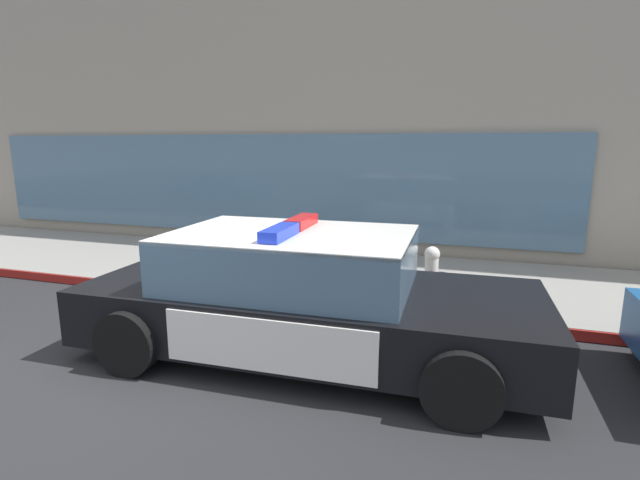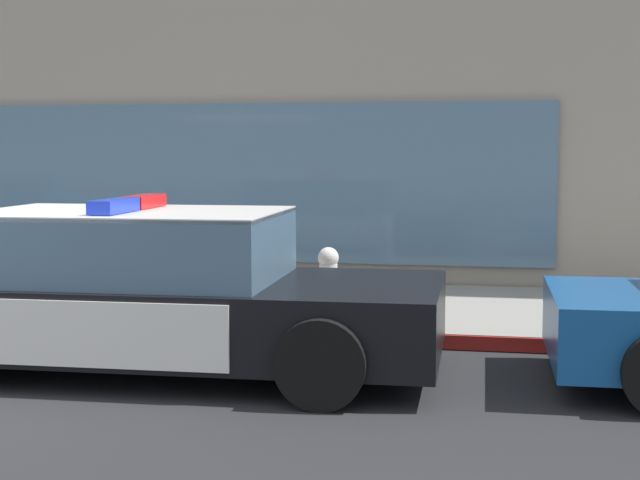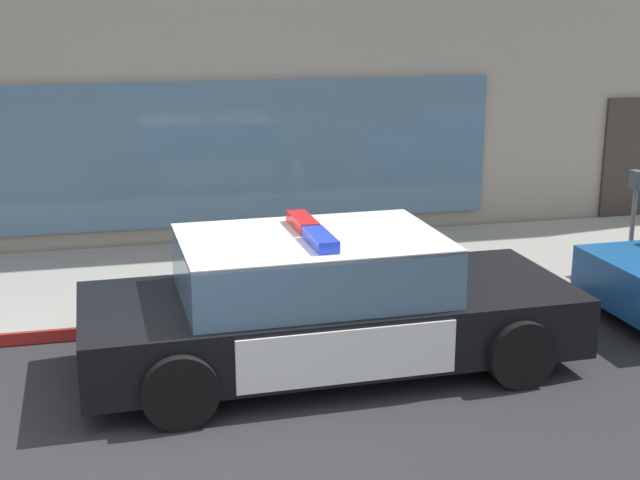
{
  "view_description": "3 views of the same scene",
  "coord_description": "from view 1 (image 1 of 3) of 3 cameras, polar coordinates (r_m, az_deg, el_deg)",
  "views": [
    {
      "loc": [
        3.44,
        -3.81,
        2.32
      ],
      "look_at": [
        1.43,
        2.48,
        0.97
      ],
      "focal_mm": 26.57,
      "sensor_mm": 36.0,
      "label": 1
    },
    {
      "loc": [
        4.73,
        -6.67,
        1.91
      ],
      "look_at": [
        3.02,
        2.19,
        1.03
      ],
      "focal_mm": 52.66,
      "sensor_mm": 36.0,
      "label": 2
    },
    {
      "loc": [
        -0.23,
        -7.25,
        3.6
      ],
      "look_at": [
        1.99,
        2.02,
        1.01
      ],
      "focal_mm": 49.45,
      "sensor_mm": 36.0,
      "label": 3
    }
  ],
  "objects": [
    {
      "name": "police_cruiser",
      "position": [
        5.23,
        -1.96,
        -6.68
      ],
      "size": [
        4.96,
        2.24,
        1.49
      ],
      "rotation": [
        0.0,
        0.0,
        0.02
      ],
      "color": "black",
      "rests_on": "ground"
    },
    {
      "name": "storefront_building",
      "position": [
        15.03,
        10.67,
        21.0
      ],
      "size": [
        21.94,
        10.9,
        9.66
      ],
      "color": "gray",
      "rests_on": "ground"
    },
    {
      "name": "sidewalk",
      "position": [
        8.65,
        -6.36,
        -3.52
      ],
      "size": [
        48.0,
        3.24,
        0.15
      ],
      "primitive_type": "cube",
      "color": "gray",
      "rests_on": "ground"
    },
    {
      "name": "curb_red_paint",
      "position": [
        7.25,
        -11.65,
        -6.69
      ],
      "size": [
        28.8,
        0.04,
        0.14
      ],
      "primitive_type": "cube",
      "color": "maroon",
      "rests_on": "ground"
    },
    {
      "name": "fire_hydrant",
      "position": [
        7.01,
        13.3,
        -3.76
      ],
      "size": [
        0.34,
        0.39,
        0.73
      ],
      "color": "silver",
      "rests_on": "sidewalk"
    },
    {
      "name": "ground",
      "position": [
        5.64,
        -22.7,
        -13.67
      ],
      "size": [
        48.0,
        48.0,
        0.0
      ],
      "primitive_type": "plane",
      "color": "#262628"
    }
  ]
}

